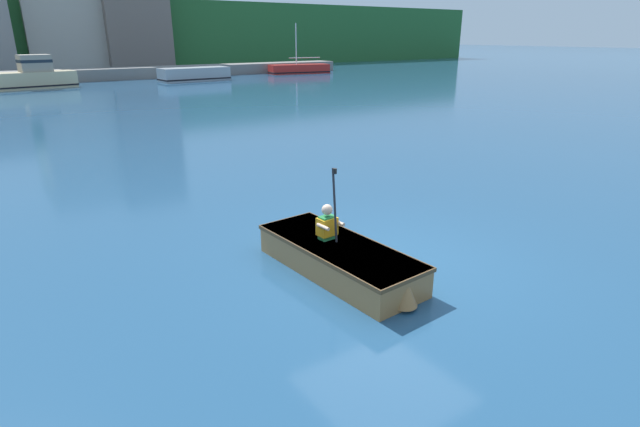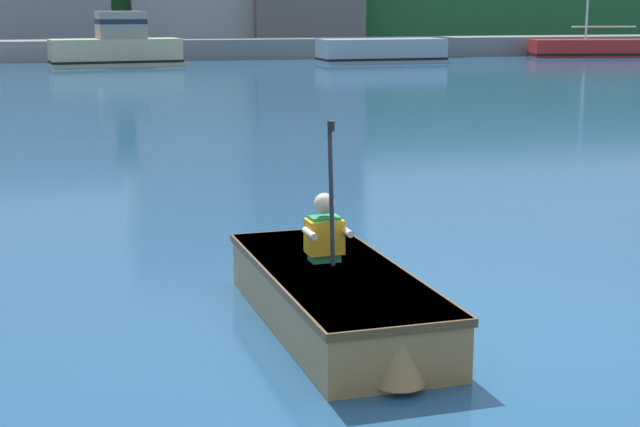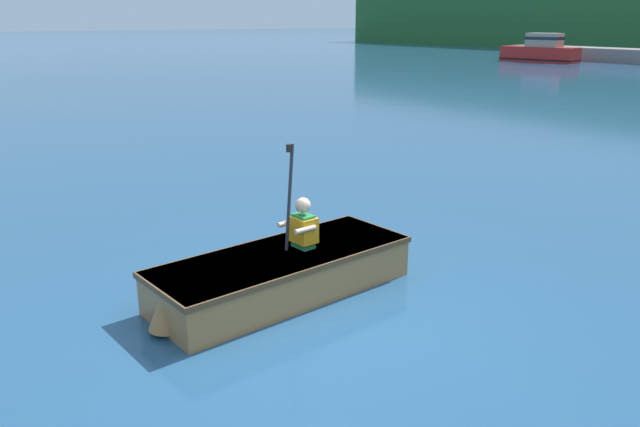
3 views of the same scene
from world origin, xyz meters
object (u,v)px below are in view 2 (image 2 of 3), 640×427
(moored_boat_dock_west_end, at_px, (117,46))
(moored_boat_dock_center_far, at_px, (591,49))
(moored_boat_dock_center_near, at_px, (381,51))
(person_paddler, at_px, (325,231))
(rowboat_foreground, at_px, (337,296))

(moored_boat_dock_west_end, relative_size, moored_boat_dock_center_far, 0.92)
(moored_boat_dock_center_near, xyz_separation_m, person_paddler, (-10.97, -33.67, 0.24))
(rowboat_foreground, bearing_deg, moored_boat_dock_center_far, 58.42)
(moored_boat_dock_west_end, distance_m, rowboat_foreground, 34.39)
(moored_boat_dock_center_near, height_order, rowboat_foreground, moored_boat_dock_center_near)
(moored_boat_dock_west_end, distance_m, moored_boat_dock_center_far, 22.47)
(moored_boat_dock_center_far, bearing_deg, moored_boat_dock_west_end, -175.89)
(moored_boat_dock_center_far, distance_m, person_paddler, 41.99)
(person_paddler, bearing_deg, moored_boat_dock_center_far, 58.18)
(moored_boat_dock_west_end, height_order, person_paddler, moored_boat_dock_west_end)
(moored_boat_dock_west_end, bearing_deg, moored_boat_dock_center_near, -2.03)
(person_paddler, bearing_deg, rowboat_foreground, -86.60)
(moored_boat_dock_west_end, bearing_deg, rowboat_foreground, -89.53)
(moored_boat_dock_center_far, distance_m, rowboat_foreground, 42.25)
(moored_boat_dock_center_near, xyz_separation_m, moored_boat_dock_center_far, (11.17, 2.01, -0.09))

